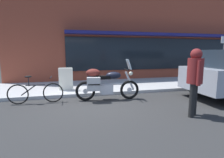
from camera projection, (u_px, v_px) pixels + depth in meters
ground_plane at (96, 104)px, 5.68m from camera, size 80.00×80.00×0.00m
storefront_building at (185, 25)px, 10.93m from camera, size 20.59×0.90×6.73m
touring_motorcycle at (104, 83)px, 6.07m from camera, size 2.21×0.62×1.41m
parked_bicycle at (36, 92)px, 5.74m from camera, size 1.72×0.48×0.91m
pedestrian_walking at (195, 74)px, 4.47m from camera, size 0.47×0.54×1.74m
sandwich_board_sign at (66, 79)px, 7.22m from camera, size 0.55×0.41×0.90m
parking_sign_pole at (223, 56)px, 8.37m from camera, size 0.44×0.07×2.30m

